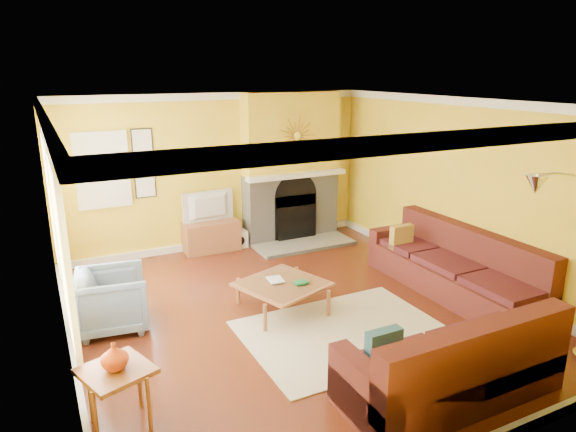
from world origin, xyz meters
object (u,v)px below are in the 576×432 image
media_console (211,236)px  armchair (113,300)px  arc_lamp (570,277)px  sectional_sofa (404,289)px  coffee_table (282,296)px  side_table (119,399)px

media_console → armchair: armchair is taller
armchair → arc_lamp: bearing=-120.4°
sectional_sofa → coffee_table: 1.58m
arc_lamp → armchair: bearing=142.1°
sectional_sofa → arc_lamp: size_ratio=1.69×
coffee_table → arc_lamp: bearing=-53.7°
media_console → arc_lamp: bearing=-69.0°
sectional_sofa → armchair: 3.59m
coffee_table → media_console: media_console is taller
coffee_table → side_table: side_table is taller
sectional_sofa → side_table: bearing=-172.3°
coffee_table → arc_lamp: arc_lamp is taller
media_console → coffee_table: bearing=-87.9°
media_console → armchair: (-1.97, -2.16, 0.11)m
side_table → arc_lamp: size_ratio=0.27×
sectional_sofa → coffee_table: bearing=140.9°
sectional_sofa → side_table: 3.55m
armchair → coffee_table: bearing=-95.8°
sectional_sofa → coffee_table: size_ratio=3.73×
coffee_table → armchair: 2.13m
sectional_sofa → media_console: sectional_sofa is taller
media_console → arc_lamp: 5.69m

